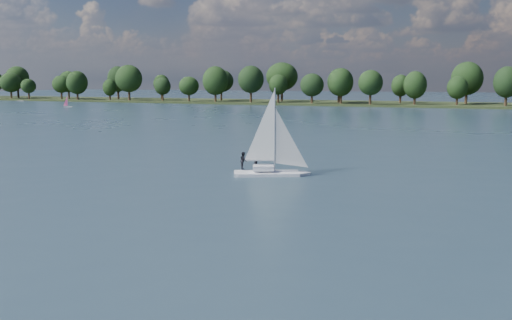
# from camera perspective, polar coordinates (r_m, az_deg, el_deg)

# --- Properties ---
(ground) EXTENTS (700.00, 700.00, 0.00)m
(ground) POSITION_cam_1_polar(r_m,az_deg,el_deg) (113.32, 10.23, 3.05)
(ground) COLOR #233342
(ground) RESTS_ON ground
(far_shore) EXTENTS (660.00, 40.00, 1.50)m
(far_shore) POSITION_cam_1_polar(r_m,az_deg,el_deg) (224.05, 15.88, 5.29)
(far_shore) COLOR black
(far_shore) RESTS_ON ground
(sailboat) EXTENTS (7.22, 4.66, 9.26)m
(sailboat) POSITION_cam_1_polar(r_m,az_deg,el_deg) (57.32, 1.15, 0.97)
(sailboat) COLOR silver
(sailboat) RESTS_ON ground
(dinghy_pink) EXTENTS (2.92, 2.30, 4.39)m
(dinghy_pink) POSITION_cam_1_polar(r_m,az_deg,el_deg) (211.00, -18.31, 5.32)
(dinghy_pink) COLOR white
(dinghy_pink) RESTS_ON ground
(pontoon) EXTENTS (4.08, 2.16, 0.50)m
(pontoon) POSITION_cam_1_polar(r_m,az_deg,el_deg) (277.12, -22.36, 5.47)
(pontoon) COLOR slate
(pontoon) RESTS_ON ground
(treeline) EXTENTS (562.44, 73.89, 18.75)m
(treeline) POSITION_cam_1_polar(r_m,az_deg,el_deg) (220.10, 15.29, 7.38)
(treeline) COLOR black
(treeline) RESTS_ON ground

